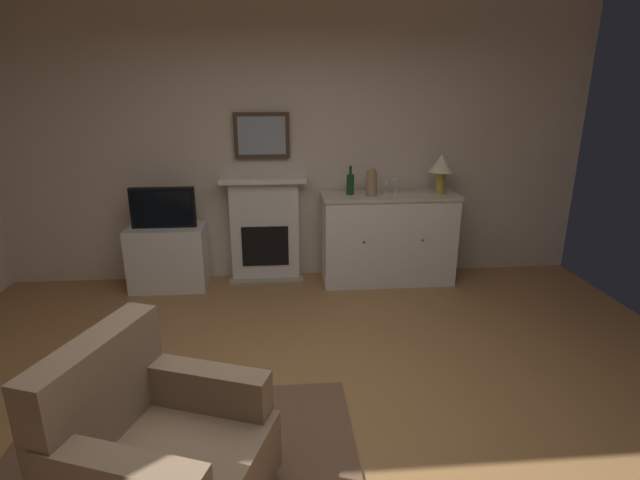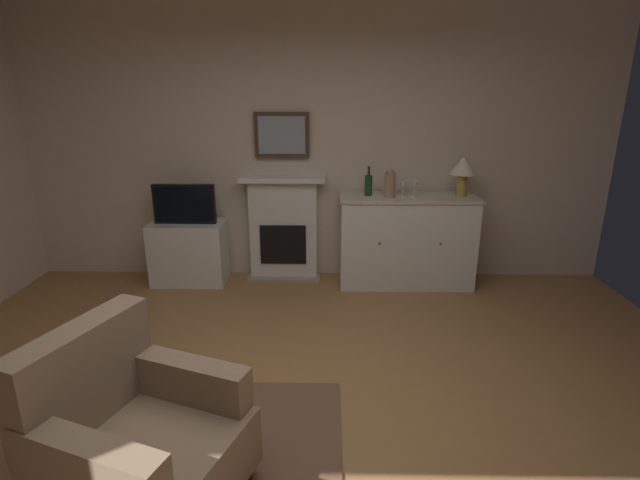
# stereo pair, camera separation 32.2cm
# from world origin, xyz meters

# --- Properties ---
(ground_plane) EXTENTS (6.09, 5.31, 0.10)m
(ground_plane) POSITION_xyz_m (0.00, 0.00, -0.05)
(ground_plane) COLOR #9E7042
(ground_plane) RESTS_ON ground
(wall_rear) EXTENTS (6.09, 0.06, 2.89)m
(wall_rear) POSITION_xyz_m (0.00, 2.63, 1.44)
(wall_rear) COLOR beige
(wall_rear) RESTS_ON ground_plane
(fireplace_unit) EXTENTS (0.87, 0.30, 1.10)m
(fireplace_unit) POSITION_xyz_m (-0.33, 2.50, 0.55)
(fireplace_unit) COLOR white
(fireplace_unit) RESTS_ON ground_plane
(framed_picture) EXTENTS (0.55, 0.04, 0.45)m
(framed_picture) POSITION_xyz_m (-0.33, 2.54, 1.51)
(framed_picture) COLOR #473323
(sideboard_cabinet) EXTENTS (1.37, 0.49, 0.93)m
(sideboard_cabinet) POSITION_xyz_m (0.94, 2.32, 0.47)
(sideboard_cabinet) COLOR white
(sideboard_cabinet) RESTS_ON ground_plane
(table_lamp) EXTENTS (0.26, 0.26, 0.40)m
(table_lamp) POSITION_xyz_m (1.45, 2.32, 1.21)
(table_lamp) COLOR #B79338
(table_lamp) RESTS_ON sideboard_cabinet
(wine_bottle) EXTENTS (0.08, 0.08, 0.29)m
(wine_bottle) POSITION_xyz_m (0.54, 2.35, 1.04)
(wine_bottle) COLOR #193F1E
(wine_bottle) RESTS_ON sideboard_cabinet
(wine_glass_left) EXTENTS (0.07, 0.07, 0.16)m
(wine_glass_left) POSITION_xyz_m (0.87, 2.29, 1.06)
(wine_glass_left) COLOR silver
(wine_glass_left) RESTS_ON sideboard_cabinet
(wine_glass_center) EXTENTS (0.07, 0.07, 0.16)m
(wine_glass_center) POSITION_xyz_m (0.98, 2.27, 1.06)
(wine_glass_center) COLOR silver
(wine_glass_center) RESTS_ON sideboard_cabinet
(vase_decorative) EXTENTS (0.11, 0.11, 0.28)m
(vase_decorative) POSITION_xyz_m (0.74, 2.27, 1.07)
(vase_decorative) COLOR #9E7F5B
(vase_decorative) RESTS_ON sideboard_cabinet
(tv_cabinet) EXTENTS (0.75, 0.42, 0.65)m
(tv_cabinet) POSITION_xyz_m (-1.31, 2.34, 0.32)
(tv_cabinet) COLOR white
(tv_cabinet) RESTS_ON ground_plane
(tv_set) EXTENTS (0.62, 0.07, 0.40)m
(tv_set) POSITION_xyz_m (-1.31, 2.31, 0.85)
(tv_set) COLOR black
(tv_set) RESTS_ON tv_cabinet
(armchair) EXTENTS (1.02, 0.99, 0.92)m
(armchair) POSITION_xyz_m (-0.77, -0.52, 0.38)
(armchair) COLOR #8C7259
(armchair) RESTS_ON ground_plane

